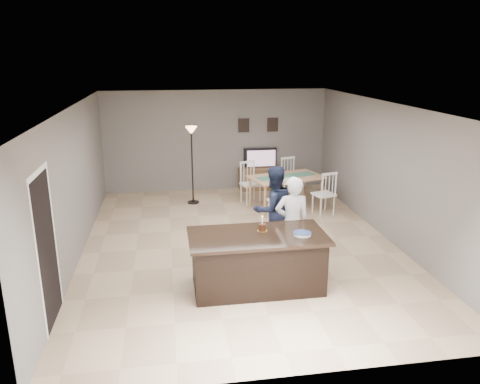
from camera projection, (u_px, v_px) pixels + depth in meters
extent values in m
plane|color=tan|center=(239.00, 244.00, 9.22)|extent=(8.00, 8.00, 0.00)
plane|color=slate|center=(216.00, 141.00, 12.63)|extent=(6.00, 0.00, 6.00)
plane|color=slate|center=(297.00, 270.00, 5.05)|extent=(6.00, 0.00, 6.00)
plane|color=slate|center=(75.00, 184.00, 8.39)|extent=(0.00, 8.00, 8.00)
plane|color=slate|center=(388.00, 172.00, 9.30)|extent=(0.00, 8.00, 8.00)
plane|color=white|center=(239.00, 106.00, 8.46)|extent=(8.00, 8.00, 0.00)
cube|color=black|center=(257.00, 263.00, 7.40)|extent=(2.00, 1.00, 0.85)
cube|color=black|center=(257.00, 236.00, 7.27)|extent=(2.15, 1.10, 0.05)
cube|color=brown|center=(261.00, 179.00, 12.89)|extent=(1.20, 0.40, 0.60)
imported|color=black|center=(261.00, 158.00, 12.80)|extent=(0.91, 0.12, 0.53)
plane|color=#FE5C1C|center=(261.00, 158.00, 12.72)|extent=(0.78, 0.00, 0.78)
cube|color=black|center=(244.00, 125.00, 12.61)|extent=(0.30, 0.02, 0.38)
cube|color=black|center=(273.00, 125.00, 12.73)|extent=(0.30, 0.02, 0.38)
plane|color=black|center=(47.00, 251.00, 6.30)|extent=(0.00, 2.10, 2.10)
plane|color=white|center=(38.00, 172.00, 5.99)|extent=(0.00, 1.02, 1.02)
imported|color=silver|center=(292.00, 223.00, 7.99)|extent=(0.62, 0.42, 1.64)
imported|color=#161C31|center=(273.00, 210.00, 8.65)|extent=(0.95, 0.82, 1.66)
cylinder|color=yellow|center=(262.00, 231.00, 7.43)|extent=(0.16, 0.16, 0.00)
cylinder|color=#3C1B10|center=(262.00, 227.00, 7.41)|extent=(0.12, 0.12, 0.11)
cylinder|color=white|center=(262.00, 221.00, 7.38)|extent=(0.02, 0.02, 0.12)
sphere|color=#FFBF4C|center=(262.00, 216.00, 7.36)|extent=(0.02, 0.02, 0.02)
cylinder|color=white|center=(302.00, 235.00, 7.25)|extent=(0.27, 0.27, 0.01)
cylinder|color=white|center=(302.00, 234.00, 7.24)|extent=(0.27, 0.27, 0.01)
cylinder|color=white|center=(302.00, 233.00, 7.24)|extent=(0.27, 0.27, 0.01)
cylinder|color=#2D4389|center=(302.00, 233.00, 7.24)|extent=(0.28, 0.28, 0.00)
cube|color=tan|center=(286.00, 177.00, 11.15)|extent=(1.89, 1.37, 0.04)
cylinder|color=tan|center=(265.00, 202.00, 10.62)|extent=(0.06, 0.06, 0.75)
cylinder|color=tan|center=(304.00, 186.00, 11.91)|extent=(0.06, 0.06, 0.75)
cube|color=#447B5E|center=(286.00, 176.00, 11.14)|extent=(1.53, 0.75, 0.01)
cube|color=white|center=(280.00, 201.00, 10.36)|extent=(0.54, 0.53, 0.04)
cylinder|color=white|center=(276.00, 215.00, 10.21)|extent=(0.03, 0.03, 0.46)
cylinder|color=white|center=(283.00, 208.00, 10.65)|extent=(0.03, 0.03, 0.46)
cube|color=white|center=(285.00, 180.00, 10.04)|extent=(0.40, 0.14, 0.05)
cube|color=white|center=(324.00, 194.00, 10.82)|extent=(0.54, 0.53, 0.04)
cylinder|color=white|center=(321.00, 208.00, 10.67)|extent=(0.03, 0.03, 0.46)
cylinder|color=white|center=(325.00, 202.00, 11.11)|extent=(0.03, 0.03, 0.46)
cube|color=white|center=(330.00, 174.00, 10.50)|extent=(0.40, 0.14, 0.05)
cube|color=white|center=(251.00, 184.00, 11.65)|extent=(0.54, 0.53, 0.04)
cylinder|color=white|center=(254.00, 191.00, 11.94)|extent=(0.03, 0.03, 0.46)
cylinder|color=white|center=(247.00, 197.00, 11.50)|extent=(0.03, 0.03, 0.46)
cube|color=white|center=(247.00, 162.00, 11.67)|extent=(0.40, 0.14, 0.05)
cube|color=white|center=(291.00, 179.00, 12.12)|extent=(0.54, 0.53, 0.04)
cylinder|color=white|center=(293.00, 186.00, 12.41)|extent=(0.03, 0.03, 0.46)
cylinder|color=white|center=(288.00, 191.00, 11.97)|extent=(0.03, 0.03, 0.46)
cube|color=white|center=(288.00, 158.00, 12.13)|extent=(0.40, 0.14, 0.05)
cylinder|color=black|center=(193.00, 202.00, 11.76)|extent=(0.29, 0.29, 0.03)
cylinder|color=black|center=(192.00, 168.00, 11.51)|extent=(0.04, 0.04, 1.77)
cone|color=#FFC98C|center=(191.00, 130.00, 11.25)|extent=(0.29, 0.29, 0.19)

